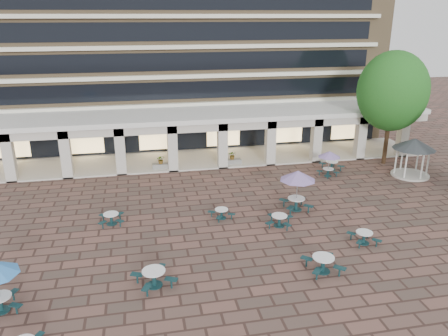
{
  "coord_description": "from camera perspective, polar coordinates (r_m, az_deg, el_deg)",
  "views": [
    {
      "loc": [
        -4.65,
        -22.42,
        12.45
      ],
      "look_at": [
        0.39,
        3.0,
        3.3
      ],
      "focal_mm": 35.0,
      "sensor_mm": 36.0,
      "label": 1
    }
  ],
  "objects": [
    {
      "name": "ground",
      "position": [
        26.06,
        0.45,
        -9.09
      ],
      "size": [
        120.0,
        120.0,
        0.0
      ],
      "primitive_type": "plane",
      "color": "brown",
      "rests_on": "ground"
    },
    {
      "name": "picnic_table_5",
      "position": [
        21.93,
        -9.13,
        -13.82
      ],
      "size": [
        2.3,
        2.3,
        0.85
      ],
      "rotation": [
        0.0,
        0.0,
        0.36
      ],
      "color": "#143B3E",
      "rests_on": "ground"
    },
    {
      "name": "picnic_table_10",
      "position": [
        28.22,
        -0.32,
        -5.86
      ],
      "size": [
        1.72,
        1.72,
        0.64
      ],
      "rotation": [
        0.0,
        0.0,
        0.33
      ],
      "color": "#143B3E",
      "rests_on": "ground"
    },
    {
      "name": "picnic_table_7",
      "position": [
        26.54,
        17.82,
        -8.51
      ],
      "size": [
        1.62,
        1.62,
        0.71
      ],
      "rotation": [
        0.0,
        0.0,
        -0.02
      ],
      "color": "#143B3E",
      "rests_on": "ground"
    },
    {
      "name": "picnic_table_11",
      "position": [
        35.95,
        13.61,
        1.64
      ],
      "size": [
        1.83,
        1.83,
        2.11
      ],
      "rotation": [
        0.0,
        0.0,
        0.32
      ],
      "color": "#143B3E",
      "rests_on": "ground"
    },
    {
      "name": "picnic_table_13",
      "position": [
        37.97,
        13.88,
        0.44
      ],
      "size": [
        1.82,
        1.82,
        0.76
      ],
      "rotation": [
        0.0,
        0.0,
        0.09
      ],
      "color": "#143B3E",
      "rests_on": "ground"
    },
    {
      "name": "picnic_table_6",
      "position": [
        29.05,
        9.61,
        -1.18
      ],
      "size": [
        2.4,
        2.4,
        2.77
      ],
      "rotation": [
        0.0,
        0.0,
        0.01
      ],
      "color": "#143B3E",
      "rests_on": "ground"
    },
    {
      "name": "planter_left",
      "position": [
        37.32,
        -8.22,
        0.56
      ],
      "size": [
        1.5,
        0.65,
        1.25
      ],
      "color": "gray",
      "rests_on": "ground"
    },
    {
      "name": "retail_arcade",
      "position": [
        38.68,
        -3.98,
        5.26
      ],
      "size": [
        42.0,
        6.6,
        4.4
      ],
      "color": "white",
      "rests_on": "ground"
    },
    {
      "name": "tree_east_c",
      "position": [
        39.64,
        21.16,
        9.33
      ],
      "size": [
        5.84,
        5.84,
        9.73
      ],
      "color": "#3C2818",
      "rests_on": "ground"
    },
    {
      "name": "planter_right",
      "position": [
        38.08,
        1.11,
        1.16
      ],
      "size": [
        1.5,
        0.74,
        1.26
      ],
      "color": "gray",
      "rests_on": "ground"
    },
    {
      "name": "picnic_table_9",
      "position": [
        27.42,
        7.23,
        -6.7
      ],
      "size": [
        2.01,
        2.01,
        0.73
      ],
      "rotation": [
        0.0,
        0.0,
        -0.41
      ],
      "color": "#143B3E",
      "rests_on": "ground"
    },
    {
      "name": "picnic_table_12",
      "position": [
        28.35,
        -14.51,
        -6.32
      ],
      "size": [
        1.63,
        1.63,
        0.71
      ],
      "rotation": [
        0.0,
        0.0,
        0.03
      ],
      "color": "#143B3E",
      "rests_on": "ground"
    },
    {
      "name": "picnic_table_3",
      "position": [
        23.28,
        12.81,
        -11.97
      ],
      "size": [
        1.96,
        1.96,
        0.84
      ],
      "rotation": [
        0.0,
        0.0,
        0.05
      ],
      "color": "#143B3E",
      "rests_on": "ground"
    },
    {
      "name": "gazebo",
      "position": [
        38.06,
        23.55,
        2.41
      ],
      "size": [
        3.35,
        3.35,
        3.12
      ],
      "rotation": [
        0.0,
        0.0,
        -0.43
      ],
      "color": "beige",
      "rests_on": "ground"
    },
    {
      "name": "apartment_building",
      "position": [
        48.11,
        -6.01,
        19.53
      ],
      "size": [
        40.0,
        15.5,
        25.2
      ],
      "color": "#8B714E",
      "rests_on": "ground"
    }
  ]
}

